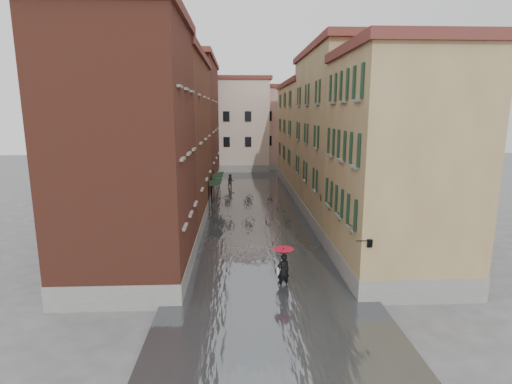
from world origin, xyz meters
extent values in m
plane|color=#535355|center=(0.00, 0.00, 0.00)|extent=(120.00, 120.00, 0.00)
cube|color=#505459|center=(0.00, 13.00, 0.10)|extent=(10.00, 60.00, 0.20)
cube|color=brown|center=(-7.00, -2.00, 6.50)|extent=(6.00, 8.00, 13.00)
cube|color=brown|center=(-7.00, 9.00, 6.25)|extent=(6.00, 14.00, 12.50)
cube|color=brown|center=(-7.00, 24.00, 7.00)|extent=(6.00, 16.00, 14.00)
cube|color=olive|center=(7.00, -2.00, 5.75)|extent=(6.00, 8.00, 11.50)
cube|color=tan|center=(7.00, 9.00, 6.50)|extent=(6.00, 14.00, 13.00)
cube|color=olive|center=(7.00, 24.00, 5.75)|extent=(6.00, 16.00, 11.50)
cube|color=beige|center=(-3.00, 38.00, 6.50)|extent=(12.00, 9.00, 13.00)
cube|color=#A67C75|center=(6.00, 40.00, 6.00)|extent=(10.00, 9.00, 12.00)
cube|color=black|center=(-3.45, 12.43, 2.55)|extent=(1.09, 2.91, 0.31)
cylinder|color=black|center=(-3.95, 10.97, 1.40)|extent=(0.06, 0.06, 2.80)
cylinder|color=black|center=(-3.95, 13.88, 1.40)|extent=(0.06, 0.06, 2.80)
cube|color=black|center=(-3.45, 16.21, 2.55)|extent=(1.09, 2.98, 0.31)
cylinder|color=black|center=(-3.95, 14.72, 1.40)|extent=(0.06, 0.06, 2.80)
cylinder|color=black|center=(-3.95, 17.70, 1.40)|extent=(0.06, 0.06, 2.80)
cylinder|color=black|center=(4.05, -6.00, 3.10)|extent=(0.60, 0.05, 0.05)
cube|color=black|center=(4.35, -6.00, 3.00)|extent=(0.22, 0.22, 0.35)
cube|color=beige|center=(4.35, -6.00, 3.00)|extent=(0.14, 0.14, 0.24)
cube|color=brown|center=(4.12, -4.39, 3.15)|extent=(0.22, 0.85, 0.18)
imported|color=#265926|center=(4.12, -4.39, 3.57)|extent=(0.59, 0.51, 0.66)
cube|color=brown|center=(4.12, -2.09, 3.15)|extent=(0.22, 0.85, 0.18)
imported|color=#265926|center=(4.12, -2.09, 3.57)|extent=(0.59, 0.51, 0.66)
cube|color=brown|center=(4.12, 0.34, 3.15)|extent=(0.22, 0.85, 0.18)
imported|color=#265926|center=(4.12, 0.34, 3.57)|extent=(0.59, 0.51, 0.66)
cube|color=brown|center=(4.12, 2.72, 3.15)|extent=(0.22, 0.85, 0.18)
imported|color=#265926|center=(4.12, 2.72, 3.57)|extent=(0.59, 0.51, 0.66)
imported|color=black|center=(0.78, -3.98, 0.90)|extent=(0.75, 0.61, 1.79)
cube|color=beige|center=(0.50, -3.93, 0.95)|extent=(0.08, 0.30, 0.38)
cylinder|color=black|center=(0.78, -3.98, 1.35)|extent=(0.02, 0.02, 1.00)
cone|color=#B30B20|center=(0.78, -3.98, 1.92)|extent=(1.07, 1.07, 0.28)
imported|color=black|center=(-2.30, 22.28, 0.84)|extent=(0.89, 0.74, 1.67)
camera|label=1|loc=(-1.41, -22.57, 8.71)|focal=28.00mm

